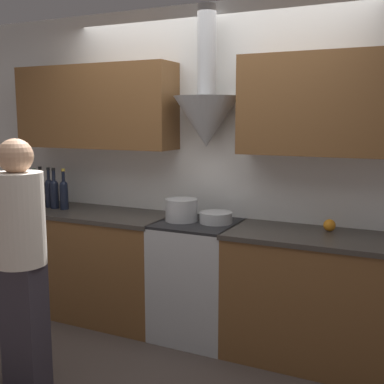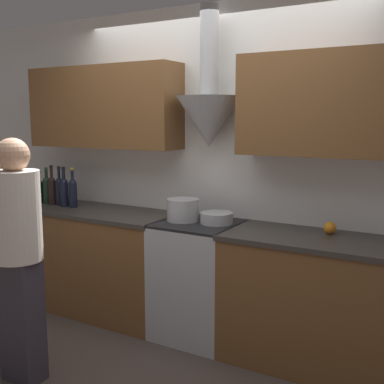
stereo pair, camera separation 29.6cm
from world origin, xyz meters
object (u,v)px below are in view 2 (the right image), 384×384
(wine_bottle_2, at_px, (52,189))
(wine_bottle_3, at_px, (59,190))
(mixing_bowl, at_px, (217,218))
(wine_bottle_1, at_px, (47,188))
(wine_bottle_4, at_px, (64,190))
(stove_range, at_px, (199,279))
(wine_bottle_0, at_px, (40,190))
(stock_pot, at_px, (183,210))
(orange_fruit, at_px, (330,228))
(person_foreground_left, at_px, (18,249))
(wine_bottle_5, at_px, (73,192))

(wine_bottle_2, distance_m, wine_bottle_3, 0.09)
(mixing_bowl, bearing_deg, wine_bottle_1, -178.87)
(wine_bottle_1, relative_size, wine_bottle_3, 0.95)
(wine_bottle_4, bearing_deg, stove_range, 0.93)
(wine_bottle_0, bearing_deg, stove_range, 0.31)
(stock_pot, distance_m, mixing_bowl, 0.28)
(wine_bottle_2, bearing_deg, orange_fruit, 3.33)
(wine_bottle_2, xyz_separation_m, person_foreground_left, (0.88, -1.14, -0.17))
(wine_bottle_4, bearing_deg, wine_bottle_0, 177.69)
(orange_fruit, height_order, person_foreground_left, person_foreground_left)
(wine_bottle_3, distance_m, orange_fruit, 2.44)
(stock_pot, xyz_separation_m, mixing_bowl, (0.27, 0.05, -0.04))
(wine_bottle_1, relative_size, stock_pot, 1.36)
(orange_fruit, bearing_deg, wine_bottle_5, -175.94)
(mixing_bowl, xyz_separation_m, person_foreground_left, (-0.81, -1.19, -0.07))
(wine_bottle_0, relative_size, person_foreground_left, 0.19)
(wine_bottle_0, xyz_separation_m, wine_bottle_5, (0.44, -0.01, 0.02))
(stock_pot, distance_m, orange_fruit, 1.11)
(wine_bottle_3, bearing_deg, wine_bottle_4, -15.13)
(wine_bottle_4, bearing_deg, wine_bottle_3, 164.87)
(orange_fruit, bearing_deg, wine_bottle_4, -176.13)
(wine_bottle_1, xyz_separation_m, wine_bottle_3, (0.17, -0.01, 0.00))
(wine_bottle_0, distance_m, person_foreground_left, 1.55)
(wine_bottle_0, bearing_deg, orange_fruit, 3.11)
(wine_bottle_0, relative_size, mixing_bowl, 1.21)
(wine_bottle_2, bearing_deg, stove_range, 0.37)
(orange_fruit, bearing_deg, wine_bottle_1, -177.10)
(wine_bottle_0, height_order, person_foreground_left, person_foreground_left)
(wine_bottle_3, distance_m, wine_bottle_5, 0.19)
(wine_bottle_0, distance_m, wine_bottle_4, 0.33)
(stock_pot, relative_size, person_foreground_left, 0.16)
(wine_bottle_2, xyz_separation_m, wine_bottle_4, (0.17, -0.01, -0.00))
(mixing_bowl, height_order, orange_fruit, orange_fruit)
(wine_bottle_2, bearing_deg, wine_bottle_3, 6.19)
(wine_bottle_1, xyz_separation_m, wine_bottle_5, (0.36, -0.03, 0.00))
(wine_bottle_0, relative_size, stock_pot, 1.20)
(stove_range, distance_m, wine_bottle_1, 1.74)
(wine_bottle_1, relative_size, mixing_bowl, 1.36)
(wine_bottle_2, bearing_deg, wine_bottle_4, -4.27)
(stove_range, relative_size, wine_bottle_0, 3.03)
(wine_bottle_1, bearing_deg, orange_fruit, 2.90)
(stove_range, distance_m, wine_bottle_5, 1.41)
(wine_bottle_0, height_order, wine_bottle_1, wine_bottle_1)
(person_foreground_left, bearing_deg, wine_bottle_2, 127.66)
(stove_range, distance_m, mixing_bowl, 0.52)
(wine_bottle_0, xyz_separation_m, person_foreground_left, (1.04, -1.14, -0.15))
(wine_bottle_1, distance_m, person_foreground_left, 1.51)
(mixing_bowl, height_order, person_foreground_left, person_foreground_left)
(mixing_bowl, distance_m, orange_fruit, 0.84)
(stove_range, xyz_separation_m, wine_bottle_5, (-1.28, -0.02, 0.60))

